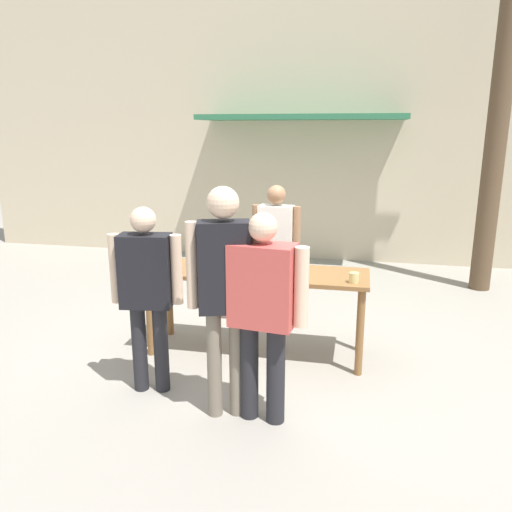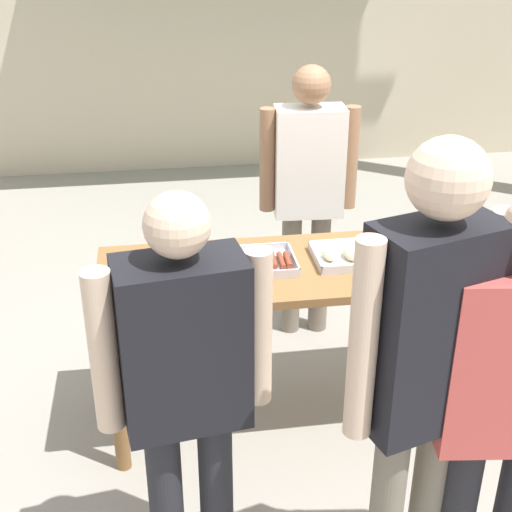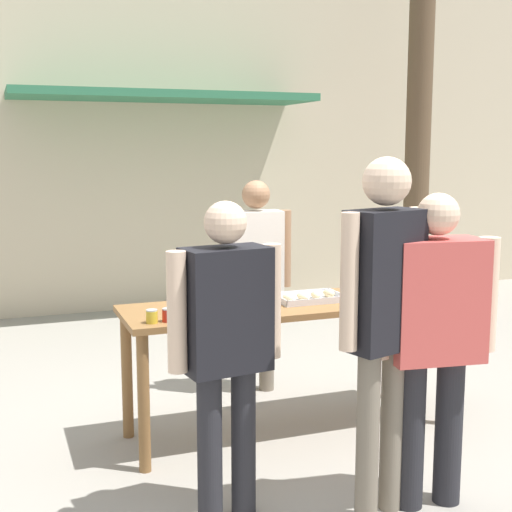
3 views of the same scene
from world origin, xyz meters
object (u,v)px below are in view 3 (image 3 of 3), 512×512
food_tray_sausages (238,304)px  food_tray_buns (310,297)px  person_customer_waiting_in_line (383,303)px  utility_pole (421,41)px  person_customer_holding_hotdog (226,334)px  person_customer_with_cup (434,326)px  condiment_jar_mustard (152,316)px  beer_cup (434,291)px  condiment_jar_ketchup (168,315)px  person_server_behind_table (256,267)px

food_tray_sausages → food_tray_buns: food_tray_buns is taller
person_customer_waiting_in_line → utility_pole: bearing=-141.3°
person_customer_waiting_in_line → person_customer_holding_hotdog: bearing=-34.6°
food_tray_buns → person_customer_with_cup: bearing=-82.9°
condiment_jar_mustard → person_customer_waiting_in_line: bearing=-44.4°
beer_cup → person_customer_waiting_in_line: bearing=-134.9°
condiment_jar_mustard → beer_cup: bearing=0.3°
food_tray_buns → condiment_jar_ketchup: size_ratio=5.49×
food_tray_buns → condiment_jar_mustard: condiment_jar_mustard is taller
condiment_jar_ketchup → person_server_behind_table: bearing=48.0°
person_customer_with_cup → utility_pole: size_ratio=0.28×
condiment_jar_mustard → person_server_behind_table: 1.45m
person_customer_holding_hotdog → utility_pole: bearing=-141.3°
person_server_behind_table → utility_pole: size_ratio=0.27×
person_server_behind_table → person_customer_waiting_in_line: person_customer_waiting_in_line is taller
person_customer_holding_hotdog → utility_pole: size_ratio=0.27×
food_tray_sausages → person_server_behind_table: (0.41, 0.79, 0.09)m
person_customer_holding_hotdog → person_customer_with_cup: (1.03, -0.25, 0.01)m
condiment_jar_mustard → person_customer_waiting_in_line: 1.36m
condiment_jar_ketchup → person_customer_holding_hotdog: person_customer_holding_hotdog is taller
person_customer_with_cup → person_customer_waiting_in_line: person_customer_waiting_in_line is taller
food_tray_buns → beer_cup: beer_cup is taller
food_tray_buns → condiment_jar_mustard: 1.13m
condiment_jar_ketchup → beer_cup: (1.81, 0.01, 0.01)m
condiment_jar_mustard → utility_pole: (3.66, 2.95, 2.10)m
condiment_jar_ketchup → person_server_behind_table: 1.38m
utility_pole → person_customer_with_cup: bearing=-121.7°
condiment_jar_mustard → person_customer_waiting_in_line: (0.96, -0.94, 0.20)m
beer_cup → food_tray_buns: bearing=164.2°
person_customer_with_cup → utility_pole: 5.02m
food_tray_sausages → person_customer_with_cup: (0.65, -1.18, 0.08)m
beer_cup → person_server_behind_table: bearing=131.2°
person_customer_with_cup → person_customer_waiting_in_line: bearing=6.2°
condiment_jar_ketchup → person_customer_holding_hotdog: bearing=-79.8°
food_tray_buns → person_server_behind_table: 0.80m
beer_cup → person_customer_holding_hotdog: size_ratio=0.06×
beer_cup → person_customer_with_cup: size_ratio=0.06×
food_tray_sausages → condiment_jar_ketchup: condiment_jar_ketchup is taller
condiment_jar_mustard → person_customer_with_cup: (1.25, -0.95, 0.06)m
condiment_jar_ketchup → beer_cup: 1.81m
condiment_jar_ketchup → person_customer_waiting_in_line: 1.29m
person_customer_holding_hotdog → condiment_jar_mustard: bearing=-80.5°
person_server_behind_table → person_customer_waiting_in_line: bearing=-88.3°
food_tray_buns → person_customer_holding_hotdog: 1.29m
condiment_jar_mustard → person_customer_with_cup: 1.57m
food_tray_buns → beer_cup: (0.80, -0.23, 0.03)m
food_tray_buns → person_customer_with_cup: person_customer_with_cup is taller
person_server_behind_table → utility_pole: 3.85m
person_customer_waiting_in_line → food_tray_buns: bearing=-113.6°
food_tray_buns → person_server_behind_table: size_ratio=0.27×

